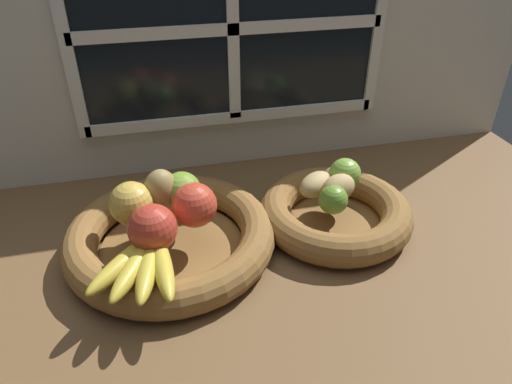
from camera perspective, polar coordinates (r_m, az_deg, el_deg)
ground_plane at (r=88.72cm, az=1.20°, el=-5.86°), size 140.00×90.00×3.00cm
back_wall at (r=101.61cm, az=-3.08°, el=17.97°), size 140.00×4.60×55.00cm
fruit_bowl_left at (r=83.72cm, az=-10.42°, el=-5.48°), size 36.90×36.90×5.95cm
fruit_bowl_right at (r=89.48cm, az=9.71°, el=-2.56°), size 28.76×28.76×5.95cm
apple_red_front at (r=74.49cm, az=-12.60°, el=-4.39°), size 7.87×7.87×7.87cm
apple_red_right at (r=78.74cm, az=-7.57°, el=-1.60°), size 7.69×7.69×7.69cm
apple_green_back at (r=83.45cm, az=-9.08°, el=0.13°), size 6.96×6.96×6.96cm
apple_golden_left at (r=81.36cm, az=-15.03°, el=-1.36°), size 7.57×7.57×7.57cm
pear_brown at (r=82.79cm, az=-11.57°, el=0.11°), size 8.24×8.03×8.30cm
banana_bunch_front at (r=72.08cm, az=-13.71°, el=-8.59°), size 13.74×16.81×2.90cm
potato_oblong at (r=87.39cm, az=7.38°, el=0.94°), size 9.23×8.46×4.40cm
potato_large at (r=86.35cm, az=10.05°, el=0.51°), size 8.35×7.08×5.08cm
potato_back at (r=90.42cm, az=10.14°, el=1.75°), size 8.15×8.14×4.11cm
lime_near at (r=82.71cm, az=9.46°, el=-0.95°), size 5.24×5.24×5.24cm
lime_far at (r=89.91cm, az=10.87°, el=2.20°), size 6.07×6.07×6.07cm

